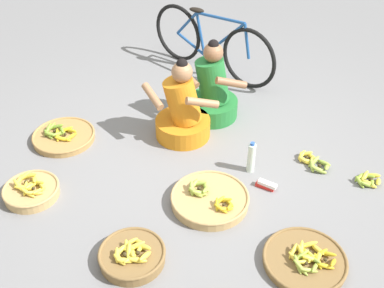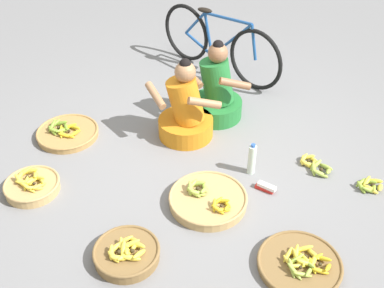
{
  "view_description": "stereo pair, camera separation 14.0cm",
  "coord_description": "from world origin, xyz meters",
  "px_view_note": "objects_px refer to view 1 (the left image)",
  "views": [
    {
      "loc": [
        1.39,
        -2.95,
        2.7
      ],
      "look_at": [
        0.0,
        -0.2,
        0.35
      ],
      "focal_mm": 44.4,
      "sensor_mm": 36.0,
      "label": 1
    },
    {
      "loc": [
        1.51,
        -2.89,
        2.7
      ],
      "look_at": [
        0.0,
        -0.2,
        0.35
      ],
      "focal_mm": 44.4,
      "sensor_mm": 36.0,
      "label": 2
    }
  ],
  "objects_px": {
    "banana_basket_back_center": "(31,190)",
    "loose_bananas_back_right": "(313,162)",
    "banana_basket_mid_left": "(210,199)",
    "banana_basket_near_vendor": "(305,260)",
    "banana_basket_front_left": "(132,255)",
    "vendor_woman_front": "(182,113)",
    "banana_basket_near_bicycle": "(63,136)",
    "loose_bananas_front_center": "(368,180)",
    "packet_carton_stack": "(266,185)",
    "vendor_woman_behind": "(212,93)",
    "bicycle_leaning": "(211,44)",
    "water_bottle": "(251,158)"
  },
  "relations": [
    {
      "from": "vendor_woman_front",
      "to": "packet_carton_stack",
      "type": "height_order",
      "value": "vendor_woman_front"
    },
    {
      "from": "vendor_woman_front",
      "to": "banana_basket_near_vendor",
      "type": "relative_size",
      "value": 1.36
    },
    {
      "from": "banana_basket_front_left",
      "to": "vendor_woman_front",
      "type": "bearing_deg",
      "value": 104.31
    },
    {
      "from": "banana_basket_back_center",
      "to": "banana_basket_mid_left",
      "type": "xyz_separation_m",
      "value": [
        1.34,
        0.57,
        -0.01
      ]
    },
    {
      "from": "bicycle_leaning",
      "to": "banana_basket_near_vendor",
      "type": "bearing_deg",
      "value": -51.54
    },
    {
      "from": "vendor_woman_front",
      "to": "banana_basket_near_bicycle",
      "type": "distance_m",
      "value": 1.15
    },
    {
      "from": "water_bottle",
      "to": "banana_basket_near_bicycle",
      "type": "bearing_deg",
      "value": -167.94
    },
    {
      "from": "banana_basket_back_center",
      "to": "loose_bananas_front_center",
      "type": "xyz_separation_m",
      "value": [
        2.43,
        1.4,
        -0.03
      ]
    },
    {
      "from": "bicycle_leaning",
      "to": "banana_basket_near_bicycle",
      "type": "bearing_deg",
      "value": -110.48
    },
    {
      "from": "vendor_woman_behind",
      "to": "banana_basket_mid_left",
      "type": "height_order",
      "value": "vendor_woman_behind"
    },
    {
      "from": "vendor_woman_behind",
      "to": "banana_basket_back_center",
      "type": "distance_m",
      "value": 1.93
    },
    {
      "from": "banana_basket_front_left",
      "to": "loose_bananas_front_center",
      "type": "relative_size",
      "value": 2.16
    },
    {
      "from": "vendor_woman_behind",
      "to": "banana_basket_front_left",
      "type": "distance_m",
      "value": 1.97
    },
    {
      "from": "banana_basket_back_center",
      "to": "loose_bananas_back_right",
      "type": "relative_size",
      "value": 1.45
    },
    {
      "from": "banana_basket_near_bicycle",
      "to": "packet_carton_stack",
      "type": "distance_m",
      "value": 1.96
    },
    {
      "from": "bicycle_leaning",
      "to": "banana_basket_back_center",
      "type": "relative_size",
      "value": 3.65
    },
    {
      "from": "banana_basket_back_center",
      "to": "loose_bananas_front_center",
      "type": "height_order",
      "value": "banana_basket_back_center"
    },
    {
      "from": "banana_basket_mid_left",
      "to": "packet_carton_stack",
      "type": "xyz_separation_m",
      "value": [
        0.34,
        0.38,
        -0.02
      ]
    },
    {
      "from": "banana_basket_front_left",
      "to": "banana_basket_mid_left",
      "type": "distance_m",
      "value": 0.81
    },
    {
      "from": "vendor_woman_front",
      "to": "banana_basket_back_center",
      "type": "bearing_deg",
      "value": -118.81
    },
    {
      "from": "bicycle_leaning",
      "to": "banana_basket_front_left",
      "type": "distance_m",
      "value": 2.86
    },
    {
      "from": "vendor_woman_behind",
      "to": "loose_bananas_back_right",
      "type": "xyz_separation_m",
      "value": [
        1.14,
        -0.31,
        -0.24
      ]
    },
    {
      "from": "banana_basket_near_vendor",
      "to": "banana_basket_back_center",
      "type": "xyz_separation_m",
      "value": [
        -2.2,
        -0.33,
        0.02
      ]
    },
    {
      "from": "banana_basket_mid_left",
      "to": "banana_basket_near_bicycle",
      "type": "relative_size",
      "value": 1.08
    },
    {
      "from": "water_bottle",
      "to": "packet_carton_stack",
      "type": "xyz_separation_m",
      "value": [
        0.2,
        -0.15,
        -0.11
      ]
    },
    {
      "from": "loose_bananas_back_right",
      "to": "packet_carton_stack",
      "type": "relative_size",
      "value": 1.75
    },
    {
      "from": "vendor_woman_front",
      "to": "banana_basket_front_left",
      "type": "xyz_separation_m",
      "value": [
        0.38,
        -1.5,
        -0.2
      ]
    },
    {
      "from": "banana_basket_near_vendor",
      "to": "banana_basket_near_bicycle",
      "type": "bearing_deg",
      "value": 170.77
    },
    {
      "from": "bicycle_leaning",
      "to": "banana_basket_back_center",
      "type": "xyz_separation_m",
      "value": [
        -0.42,
        -2.56,
        -0.3
      ]
    },
    {
      "from": "packet_carton_stack",
      "to": "banana_basket_back_center",
      "type": "bearing_deg",
      "value": -150.49
    },
    {
      "from": "vendor_woman_front",
      "to": "water_bottle",
      "type": "xyz_separation_m",
      "value": [
        0.77,
        -0.2,
        -0.12
      ]
    },
    {
      "from": "packet_carton_stack",
      "to": "vendor_woman_behind",
      "type": "bearing_deg",
      "value": 137.93
    },
    {
      "from": "loose_bananas_front_center",
      "to": "packet_carton_stack",
      "type": "bearing_deg",
      "value": -149.02
    },
    {
      "from": "vendor_woman_front",
      "to": "banana_basket_near_vendor",
      "type": "bearing_deg",
      "value": -33.28
    },
    {
      "from": "banana_basket_near_vendor",
      "to": "banana_basket_front_left",
      "type": "bearing_deg",
      "value": -154.42
    },
    {
      "from": "banana_basket_mid_left",
      "to": "vendor_woman_behind",
      "type": "bearing_deg",
      "value": 114.29
    },
    {
      "from": "loose_bananas_back_right",
      "to": "vendor_woman_behind",
      "type": "bearing_deg",
      "value": 164.92
    },
    {
      "from": "banana_basket_near_vendor",
      "to": "water_bottle",
      "type": "bearing_deg",
      "value": 132.63
    },
    {
      "from": "bicycle_leaning",
      "to": "packet_carton_stack",
      "type": "bearing_deg",
      "value": -51.89
    },
    {
      "from": "banana_basket_mid_left",
      "to": "loose_bananas_front_center",
      "type": "relative_size",
      "value": 2.86
    },
    {
      "from": "banana_basket_back_center",
      "to": "banana_basket_near_bicycle",
      "type": "relative_size",
      "value": 0.78
    },
    {
      "from": "loose_bananas_back_right",
      "to": "packet_carton_stack",
      "type": "distance_m",
      "value": 0.55
    },
    {
      "from": "loose_bananas_back_right",
      "to": "packet_carton_stack",
      "type": "bearing_deg",
      "value": -119.04
    },
    {
      "from": "packet_carton_stack",
      "to": "loose_bananas_back_right",
      "type": "bearing_deg",
      "value": 60.96
    },
    {
      "from": "bicycle_leaning",
      "to": "packet_carton_stack",
      "type": "distance_m",
      "value": 2.07
    },
    {
      "from": "banana_basket_back_center",
      "to": "banana_basket_near_bicycle",
      "type": "bearing_deg",
      "value": 109.76
    },
    {
      "from": "banana_basket_near_vendor",
      "to": "banana_basket_mid_left",
      "type": "distance_m",
      "value": 0.89
    },
    {
      "from": "banana_basket_back_center",
      "to": "bicycle_leaning",
      "type": "bearing_deg",
      "value": 80.63
    },
    {
      "from": "vendor_woman_behind",
      "to": "packet_carton_stack",
      "type": "height_order",
      "value": "vendor_woman_behind"
    },
    {
      "from": "banana_basket_mid_left",
      "to": "loose_bananas_front_center",
      "type": "xyz_separation_m",
      "value": [
        1.09,
        0.83,
        -0.02
      ]
    }
  ]
}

